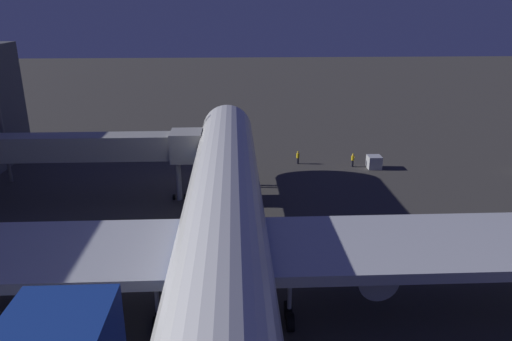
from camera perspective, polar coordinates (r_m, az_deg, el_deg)
The scene contains 8 objects.
ground_plane at distance 38.78m, azimuth -3.63°, elevation -11.20°, with size 320.00×320.00×0.00m, color #383533.
airliner_at_gate at distance 28.75m, azimuth -4.10°, elevation -9.47°, with size 56.28×64.65×18.24m.
jet_bridge at distance 50.97m, azimuth -18.06°, elevation 2.69°, with size 23.98×3.40×7.48m.
baggage_container_near_belt at distance 62.06m, azimuth 13.99°, elevation 0.98°, with size 1.68×1.69×1.62m, color #B7BABF.
ground_crew_by_belt_loader at distance 62.12m, azimuth 5.05°, elevation 1.64°, with size 0.40×0.40×1.71m.
ground_crew_marshaller_fwd at distance 61.95m, azimuth 11.54°, elevation 1.30°, with size 0.40×0.40×1.77m.
traffic_cone_nose_port at distance 59.43m, azimuth -1.22°, elevation 0.22°, with size 0.36×0.36×0.55m, color orange.
traffic_cone_nose_starboard at distance 59.50m, azimuth -5.46°, elevation 0.16°, with size 0.36×0.36×0.55m, color orange.
Camera 1 is at (-0.86, 33.45, 19.61)m, focal length 33.32 mm.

